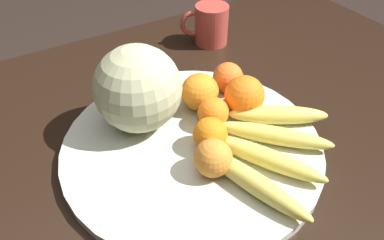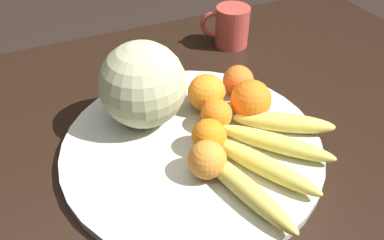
{
  "view_description": "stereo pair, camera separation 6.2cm",
  "coord_description": "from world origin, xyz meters",
  "px_view_note": "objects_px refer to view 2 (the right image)",
  "views": [
    {
      "loc": [
        -0.17,
        -0.38,
        1.17
      ],
      "look_at": [
        0.07,
        0.03,
        0.77
      ],
      "focal_mm": 35.0,
      "sensor_mm": 36.0,
      "label": 1
    },
    {
      "loc": [
        -0.12,
        -0.4,
        1.17
      ],
      "look_at": [
        0.07,
        0.03,
        0.77
      ],
      "focal_mm": 35.0,
      "sensor_mm": 36.0,
      "label": 2
    }
  ],
  "objects_px": {
    "melon": "(143,85)",
    "orange_mid_center": "(238,81)",
    "banana_bunch": "(266,153)",
    "produce_tag": "(242,143)",
    "orange_back_right": "(209,135)",
    "orange_front_right": "(207,160)",
    "orange_front_left": "(207,93)",
    "ceramic_mug": "(231,26)",
    "fruit_bowl": "(192,145)",
    "orange_top_small": "(216,114)",
    "kitchen_table": "(162,201)",
    "orange_back_left": "(251,100)"
  },
  "relations": [
    {
      "from": "kitchen_table",
      "to": "ceramic_mug",
      "type": "bearing_deg",
      "value": 47.13
    },
    {
      "from": "orange_top_small",
      "to": "ceramic_mug",
      "type": "height_order",
      "value": "ceramic_mug"
    },
    {
      "from": "melon",
      "to": "ceramic_mug",
      "type": "height_order",
      "value": "melon"
    },
    {
      "from": "banana_bunch",
      "to": "orange_top_small",
      "type": "xyz_separation_m",
      "value": [
        -0.04,
        0.11,
        0.01
      ]
    },
    {
      "from": "orange_back_right",
      "to": "orange_front_left",
      "type": "bearing_deg",
      "value": 66.32
    },
    {
      "from": "banana_bunch",
      "to": "orange_front_right",
      "type": "height_order",
      "value": "orange_front_right"
    },
    {
      "from": "orange_front_right",
      "to": "orange_top_small",
      "type": "distance_m",
      "value": 0.11
    },
    {
      "from": "orange_back_left",
      "to": "orange_front_left",
      "type": "bearing_deg",
      "value": 139.63
    },
    {
      "from": "orange_top_small",
      "to": "ceramic_mug",
      "type": "relative_size",
      "value": 0.5
    },
    {
      "from": "orange_front_left",
      "to": "orange_mid_center",
      "type": "relative_size",
      "value": 1.16
    },
    {
      "from": "kitchen_table",
      "to": "orange_back_left",
      "type": "bearing_deg",
      "value": 13.86
    },
    {
      "from": "fruit_bowl",
      "to": "orange_front_right",
      "type": "height_order",
      "value": "orange_front_right"
    },
    {
      "from": "banana_bunch",
      "to": "produce_tag",
      "type": "xyz_separation_m",
      "value": [
        -0.01,
        0.05,
        -0.02
      ]
    },
    {
      "from": "fruit_bowl",
      "to": "orange_back_left",
      "type": "distance_m",
      "value": 0.14
    },
    {
      "from": "produce_tag",
      "to": "kitchen_table",
      "type": "bearing_deg",
      "value": -174.86
    },
    {
      "from": "orange_front_right",
      "to": "produce_tag",
      "type": "bearing_deg",
      "value": 23.28
    },
    {
      "from": "melon",
      "to": "orange_top_small",
      "type": "bearing_deg",
      "value": -33.65
    },
    {
      "from": "orange_front_left",
      "to": "orange_top_small",
      "type": "bearing_deg",
      "value": -97.45
    },
    {
      "from": "ceramic_mug",
      "to": "orange_top_small",
      "type": "bearing_deg",
      "value": -122.5
    },
    {
      "from": "orange_back_left",
      "to": "produce_tag",
      "type": "height_order",
      "value": "orange_back_left"
    },
    {
      "from": "banana_bunch",
      "to": "orange_front_left",
      "type": "bearing_deg",
      "value": 153.71
    },
    {
      "from": "orange_back_right",
      "to": "orange_front_right",
      "type": "bearing_deg",
      "value": -118.04
    },
    {
      "from": "kitchen_table",
      "to": "orange_front_left",
      "type": "bearing_deg",
      "value": 37.42
    },
    {
      "from": "orange_mid_center",
      "to": "ceramic_mug",
      "type": "relative_size",
      "value": 0.54
    },
    {
      "from": "kitchen_table",
      "to": "orange_front_left",
      "type": "height_order",
      "value": "orange_front_left"
    },
    {
      "from": "fruit_bowl",
      "to": "ceramic_mug",
      "type": "xyz_separation_m",
      "value": [
        0.24,
        0.31,
        0.04
      ]
    },
    {
      "from": "ceramic_mug",
      "to": "produce_tag",
      "type": "bearing_deg",
      "value": -115.02
    },
    {
      "from": "melon",
      "to": "produce_tag",
      "type": "bearing_deg",
      "value": -45.05
    },
    {
      "from": "ceramic_mug",
      "to": "orange_back_left",
      "type": "bearing_deg",
      "value": -111.5
    },
    {
      "from": "melon",
      "to": "orange_front_left",
      "type": "height_order",
      "value": "melon"
    },
    {
      "from": "orange_front_left",
      "to": "produce_tag",
      "type": "bearing_deg",
      "value": -82.87
    },
    {
      "from": "fruit_bowl",
      "to": "orange_front_right",
      "type": "xyz_separation_m",
      "value": [
        -0.01,
        -0.08,
        0.04
      ]
    },
    {
      "from": "produce_tag",
      "to": "orange_front_right",
      "type": "bearing_deg",
      "value": -147.01
    },
    {
      "from": "kitchen_table",
      "to": "produce_tag",
      "type": "height_order",
      "value": "produce_tag"
    },
    {
      "from": "kitchen_table",
      "to": "orange_back_right",
      "type": "height_order",
      "value": "orange_back_right"
    },
    {
      "from": "fruit_bowl",
      "to": "orange_front_right",
      "type": "distance_m",
      "value": 0.09
    },
    {
      "from": "orange_front_left",
      "to": "orange_back_left",
      "type": "bearing_deg",
      "value": -40.37
    },
    {
      "from": "orange_top_small",
      "to": "orange_mid_center",
      "type": "bearing_deg",
      "value": 41.02
    },
    {
      "from": "orange_top_small",
      "to": "fruit_bowl",
      "type": "bearing_deg",
      "value": -160.79
    },
    {
      "from": "produce_tag",
      "to": "ceramic_mug",
      "type": "relative_size",
      "value": 0.68
    },
    {
      "from": "melon",
      "to": "orange_mid_center",
      "type": "relative_size",
      "value": 2.5
    },
    {
      "from": "banana_bunch",
      "to": "orange_front_left",
      "type": "distance_m",
      "value": 0.17
    },
    {
      "from": "banana_bunch",
      "to": "orange_mid_center",
      "type": "relative_size",
      "value": 4.32
    },
    {
      "from": "melon",
      "to": "orange_front_left",
      "type": "xyz_separation_m",
      "value": [
        0.12,
        -0.02,
        -0.04
      ]
    },
    {
      "from": "orange_top_small",
      "to": "orange_back_left",
      "type": "bearing_deg",
      "value": 1.85
    },
    {
      "from": "fruit_bowl",
      "to": "orange_front_left",
      "type": "height_order",
      "value": "orange_front_left"
    },
    {
      "from": "orange_back_right",
      "to": "ceramic_mug",
      "type": "height_order",
      "value": "ceramic_mug"
    },
    {
      "from": "banana_bunch",
      "to": "orange_front_left",
      "type": "relative_size",
      "value": 3.72
    },
    {
      "from": "ceramic_mug",
      "to": "orange_front_right",
      "type": "bearing_deg",
      "value": -122.83
    },
    {
      "from": "melon",
      "to": "orange_front_right",
      "type": "height_order",
      "value": "melon"
    }
  ]
}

